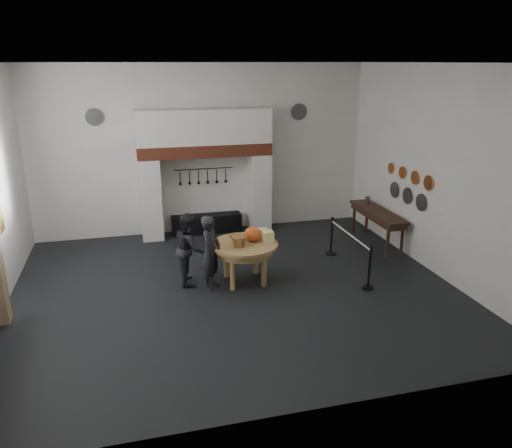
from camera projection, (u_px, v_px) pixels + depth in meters
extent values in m
cube|color=black|center=(236.00, 288.00, 10.44)|extent=(9.00, 8.00, 0.02)
cube|color=silver|center=(232.00, 63.00, 9.03)|extent=(9.00, 8.00, 0.02)
cube|color=white|center=(203.00, 150.00, 13.41)|extent=(9.00, 0.02, 4.50)
cube|color=white|center=(303.00, 258.00, 6.06)|extent=(9.00, 0.02, 4.50)
cube|color=white|center=(437.00, 171.00, 10.81)|extent=(0.02, 8.00, 4.50)
cube|color=silver|center=(151.00, 199.00, 13.10)|extent=(0.55, 0.70, 2.15)
cube|color=silver|center=(259.00, 192.00, 13.81)|extent=(0.55, 0.70, 2.15)
cube|color=#9E442B|center=(205.00, 150.00, 13.07)|extent=(3.50, 0.72, 0.32)
cube|color=silver|center=(204.00, 126.00, 12.88)|extent=(3.50, 0.70, 0.90)
cube|color=black|center=(207.00, 224.00, 13.78)|extent=(1.90, 0.45, 0.50)
cylinder|color=black|center=(204.00, 169.00, 13.50)|extent=(1.60, 0.02, 0.02)
cube|color=gold|center=(0.00, 221.00, 9.61)|extent=(0.05, 0.34, 0.44)
cylinder|color=tan|center=(244.00, 245.00, 10.51)|extent=(1.73, 1.73, 0.07)
ellipsoid|color=#CE4E1D|center=(252.00, 234.00, 10.59)|extent=(0.36, 0.36, 0.31)
cube|color=#FCEE96|center=(268.00, 237.00, 10.54)|extent=(0.22, 0.22, 0.24)
cube|color=#E8D48B|center=(263.00, 233.00, 10.81)|extent=(0.18, 0.18, 0.20)
cone|color=#A66F3D|center=(239.00, 241.00, 10.29)|extent=(0.39, 0.39, 0.22)
ellipsoid|color=olive|center=(236.00, 235.00, 10.78)|extent=(0.31, 0.18, 0.13)
imported|color=black|center=(211.00, 253.00, 10.24)|extent=(0.62, 0.68, 1.57)
imported|color=black|center=(189.00, 248.00, 10.51)|extent=(0.62, 0.78, 1.54)
cube|color=#381F14|center=(378.00, 212.00, 12.71)|extent=(0.55, 2.20, 0.06)
cylinder|color=#4C4D51|center=(367.00, 200.00, 13.22)|extent=(0.12, 0.12, 0.22)
cylinder|color=#C6662D|center=(428.00, 183.00, 11.08)|extent=(0.03, 0.34, 0.34)
cylinder|color=#C6662D|center=(415.00, 178.00, 11.58)|extent=(0.03, 0.32, 0.32)
cylinder|color=#C6662D|center=(403.00, 173.00, 12.09)|extent=(0.03, 0.30, 0.30)
cylinder|color=#C6662D|center=(391.00, 168.00, 12.60)|extent=(0.03, 0.28, 0.28)
cylinder|color=#4C4C51|center=(421.00, 202.00, 11.42)|extent=(0.03, 0.40, 0.40)
cylinder|color=#4C4C51|center=(407.00, 196.00, 11.97)|extent=(0.03, 0.40, 0.40)
cylinder|color=#4C4C51|center=(395.00, 190.00, 12.52)|extent=(0.03, 0.40, 0.40)
cylinder|color=#4C4C51|center=(94.00, 117.00, 12.44)|extent=(0.44, 0.03, 0.44)
cylinder|color=#4C4C51|center=(299.00, 112.00, 13.73)|extent=(0.44, 0.03, 0.44)
cylinder|color=black|center=(369.00, 269.00, 10.30)|extent=(0.05, 0.05, 0.90)
cylinder|color=black|center=(332.00, 237.00, 12.14)|extent=(0.05, 0.05, 0.90)
cylinder|color=silver|center=(350.00, 235.00, 11.09)|extent=(0.04, 2.00, 0.04)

